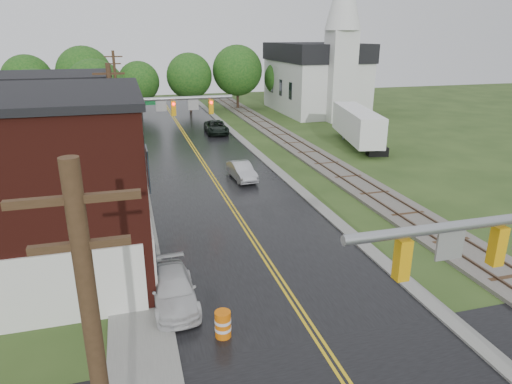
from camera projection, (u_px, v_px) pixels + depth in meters
name	position (u px, v px, depth m)	size (l,w,h in m)	color
main_road	(206.00, 168.00, 38.06)	(10.00, 90.00, 0.02)	black
curb_right	(253.00, 150.00, 44.00)	(0.80, 70.00, 0.12)	gray
sidewalk_left	(131.00, 193.00, 31.92)	(2.40, 50.00, 0.12)	gray
yellow_house	(53.00, 150.00, 30.54)	(8.00, 7.00, 6.40)	tan
darkred_building	(81.00, 137.00, 39.31)	(7.00, 6.00, 4.40)	#3F0F0C
church	(318.00, 70.00, 62.88)	(10.40, 18.40, 20.00)	silver
railroad	(297.00, 146.00, 45.15)	(3.20, 80.00, 0.30)	#59544C
traffic_signal_far	(163.00, 116.00, 32.81)	(7.34, 0.43, 7.20)	gray
utility_pole_b	(115.00, 136.00, 27.49)	(1.80, 0.28, 9.00)	#382616
utility_pole_c	(117.00, 93.00, 47.49)	(1.80, 0.28, 9.00)	#382616
tree_left_c	(37.00, 103.00, 42.01)	(6.00, 6.00, 7.65)	black
tree_left_e	(97.00, 91.00, 48.65)	(6.40, 6.40, 8.16)	black
suv_dark	(216.00, 127.00, 50.98)	(2.31, 5.00, 1.39)	black
sedan_silver	(242.00, 171.00, 34.80)	(1.39, 3.99, 1.31)	#A2A2A7
pickup_white	(173.00, 290.00, 18.71)	(1.76, 4.33, 1.26)	silver
semi_trailer	(357.00, 124.00, 44.94)	(4.83, 11.41, 3.59)	black
construction_barrel	(223.00, 324.00, 16.64)	(0.59, 0.59, 1.05)	orange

